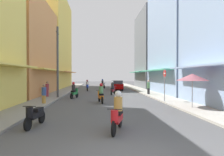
{
  "coord_description": "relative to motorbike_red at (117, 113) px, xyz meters",
  "views": [
    {
      "loc": [
        -0.8,
        -4.65,
        2.18
      ],
      "look_at": [
        0.75,
        16.88,
        1.9
      ],
      "focal_mm": 31.24,
      "sensor_mm": 36.0,
      "label": 1
    }
  ],
  "objects": [
    {
      "name": "motorbike_black",
      "position": [
        -3.42,
        0.86,
        -0.2
      ],
      "size": [
        0.57,
        1.8,
        0.96
      ],
      "color": "black",
      "rests_on": "ground"
    },
    {
      "name": "motorbike_red",
      "position": [
        0.0,
        0.0,
        0.0
      ],
      "size": [
        0.72,
        1.75,
        1.58
      ],
      "color": "black",
      "rests_on": "ground"
    },
    {
      "name": "pedestrian_far",
      "position": [
        4.83,
        13.64,
        0.13
      ],
      "size": [
        0.34,
        0.34,
        1.68
      ],
      "color": "#262628",
      "rests_on": "ground"
    },
    {
      "name": "street_sign_no_entry",
      "position": [
        4.58,
        7.71,
        1.01
      ],
      "size": [
        0.07,
        0.6,
        2.65
      ],
      "color": "gray",
      "rests_on": "ground"
    },
    {
      "name": "motorbike_blue",
      "position": [
        -2.27,
        20.1,
        0.0
      ],
      "size": [
        0.55,
        1.81,
        1.58
      ],
      "color": "black",
      "rests_on": "ground"
    },
    {
      "name": "utility_pole",
      "position": [
        -4.57,
        11.24,
        2.78
      ],
      "size": [
        0.2,
        1.2,
        6.81
      ],
      "color": "#4C4C4F",
      "rests_on": "ground"
    },
    {
      "name": "motorbike_maroon",
      "position": [
        0.93,
        14.52,
        0.0
      ],
      "size": [
        0.74,
        1.74,
        1.58
      ],
      "color": "black",
      "rests_on": "ground"
    },
    {
      "name": "motorbike_silver",
      "position": [
        0.07,
        25.62,
        0.0
      ],
      "size": [
        0.77,
        1.73,
        1.58
      ],
      "color": "black",
      "rests_on": "ground"
    },
    {
      "name": "building_right_far",
      "position": [
        9.51,
        26.28,
        5.92
      ],
      "size": [
        7.05,
        9.56,
        13.25
      ],
      "color": "slate",
      "rests_on": "ground"
    },
    {
      "name": "pedestrian_midway",
      "position": [
        -4.76,
        7.2,
        0.07
      ],
      "size": [
        0.34,
        0.34,
        1.56
      ],
      "color": "#BF8C3F",
      "rests_on": "ground"
    },
    {
      "name": "sidewalk_right",
      "position": [
        5.47,
        15.64,
        -0.64
      ],
      "size": [
        2.09,
        53.09,
        0.12
      ],
      "primitive_type": "cube",
      "color": "#ADA89E",
      "rests_on": "ground"
    },
    {
      "name": "building_left_far",
      "position": [
        -9.41,
        27.85,
        7.3
      ],
      "size": [
        7.05,
        13.85,
        16.02
      ],
      "color": "#EFD159",
      "rests_on": "ground"
    },
    {
      "name": "pedestrian_crossing",
      "position": [
        -5.74,
        11.98,
        0.1
      ],
      "size": [
        0.34,
        0.34,
        1.62
      ],
      "color": "#99333F",
      "rests_on": "ground"
    },
    {
      "name": "motorbike_green",
      "position": [
        -3.02,
        11.23,
        0.0
      ],
      "size": [
        0.71,
        1.76,
        1.58
      ],
      "color": "black",
      "rests_on": "ground"
    },
    {
      "name": "building_left_mid",
      "position": [
        -9.41,
        14.52,
        4.46
      ],
      "size": [
        7.05,
        11.07,
        10.34
      ],
      "color": "#D88C4C",
      "rests_on": "ground"
    },
    {
      "name": "motorbike_orange",
      "position": [
        -0.54,
        7.95,
        0.0
      ],
      "size": [
        0.59,
        1.8,
        1.58
      ],
      "color": "black",
      "rests_on": "ground"
    },
    {
      "name": "ground_plane",
      "position": [
        0.05,
        15.64,
        -0.7
      ],
      "size": [
        99.19,
        99.19,
        0.0
      ],
      "primitive_type": "plane",
      "color": "#4C4C4F"
    },
    {
      "name": "parked_car",
      "position": [
        2.13,
        21.54,
        0.04
      ],
      "size": [
        2.12,
        4.24,
        1.45
      ],
      "color": "#8C0000",
      "rests_on": "ground"
    },
    {
      "name": "vendor_umbrella",
      "position": [
        5.31,
        4.58,
        1.37
      ],
      "size": [
        2.01,
        2.01,
        2.3
      ],
      "color": "#99999E",
      "rests_on": "ground"
    },
    {
      "name": "building_right_mid",
      "position": [
        9.52,
        15.35,
        8.16
      ],
      "size": [
        7.05,
        10.6,
        17.74
      ],
      "color": "#8CA5CC",
      "rests_on": "ground"
    },
    {
      "name": "sidewalk_left",
      "position": [
        -5.37,
        15.64,
        -0.64
      ],
      "size": [
        2.09,
        53.09,
        0.12
      ],
      "primitive_type": "cube",
      "color": "gray",
      "rests_on": "ground"
    }
  ]
}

